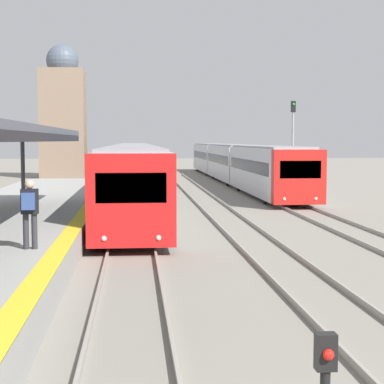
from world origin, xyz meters
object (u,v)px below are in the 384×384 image
signal_mast_far (293,137)px  train_far (233,161)px  person_on_platform (29,208)px  train_near (133,166)px

signal_mast_far → train_far: bearing=98.4°
person_on_platform → train_near: size_ratio=0.03×
train_far → signal_mast_far: 13.00m
train_near → train_far: 12.95m
person_on_platform → signal_mast_far: 27.80m
train_far → signal_mast_far: size_ratio=7.32×
train_far → signal_mast_far: signal_mast_far is taller
person_on_platform → signal_mast_far: bearing=63.1°
train_near → signal_mast_far: 10.71m
person_on_platform → train_near: 27.62m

